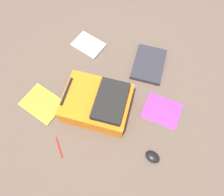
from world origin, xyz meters
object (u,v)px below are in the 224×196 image
book_blue (88,45)px  book_red (42,104)px  backpack (98,103)px  computer_mouse (153,157)px  pen_black (59,147)px  laptop (149,64)px  book_manual (162,111)px

book_blue → book_red: (-0.58, 0.16, -0.00)m
backpack → computer_mouse: 0.49m
pen_black → computer_mouse: bearing=-80.9°
book_blue → computer_mouse: size_ratio=3.01×
backpack → laptop: 0.52m
computer_mouse → book_blue: bearing=58.6°
book_blue → book_red: size_ratio=0.87×
book_manual → laptop: bearing=24.3°
book_red → pen_black: 0.34m
computer_mouse → pen_black: size_ratio=0.66×
laptop → book_blue: laptop is taller
book_red → computer_mouse: size_ratio=3.45×
book_red → computer_mouse: (-0.16, -0.82, 0.01)m
laptop → computer_mouse: bearing=-167.4°
backpack → pen_black: backpack is taller
book_red → laptop: bearing=-52.2°
book_red → book_manual: bearing=-78.8°
backpack → book_manual: backpack is taller
laptop → pen_black: bearing=150.2°
laptop → book_red: (-0.52, 0.67, -0.01)m
backpack → pen_black: (-0.33, 0.17, -0.08)m
computer_mouse → pen_black: (-0.10, 0.59, -0.02)m
laptop → book_manual: bearing=-155.7°
backpack → book_red: (-0.08, 0.40, -0.08)m
backpack → pen_black: 0.38m
laptop → book_manual: (-0.35, -0.16, -0.01)m
laptop → book_blue: (0.06, 0.51, -0.01)m
backpack → pen_black: size_ratio=3.00×
backpack → book_manual: 0.45m
book_red → computer_mouse: 0.83m
laptop → book_blue: 0.51m
book_blue → book_red: 0.60m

